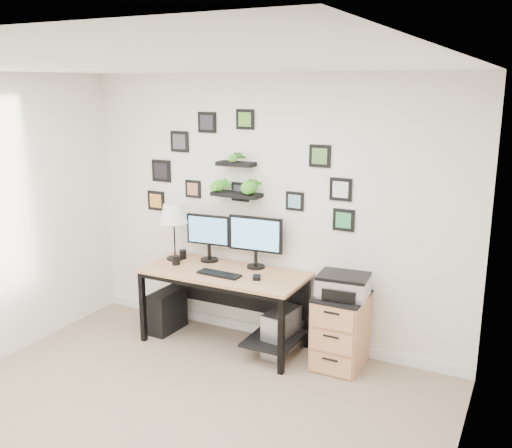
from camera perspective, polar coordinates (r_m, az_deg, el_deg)
The scene contains 14 objects.
room at distance 5.90m, azimuth 1.12°, elevation -10.65°, with size 4.00×4.00×4.00m.
desk at distance 5.53m, azimuth -2.76°, elevation -5.91°, with size 1.60×0.70×0.75m.
monitor_left at distance 5.73m, azimuth -4.76°, elevation -1.03°, with size 0.47×0.20×0.48m.
monitor_right at distance 5.49m, azimuth -0.05°, elevation -1.38°, with size 0.55×0.19×0.51m.
keyboard at distance 5.37m, azimuth -3.70°, elevation -5.02°, with size 0.43×0.14×0.02m, color black.
mouse at distance 5.25m, azimuth 0.08°, elevation -5.37°, with size 0.07×0.11×0.03m, color black.
table_lamp at distance 5.79m, azimuth -8.24°, elevation 0.90°, with size 0.28×0.28×0.58m.
mug at distance 5.71m, azimuth -8.00°, elevation -3.60°, with size 0.08×0.08×0.09m, color black.
pen_cup at distance 5.89m, azimuth -7.31°, elevation -3.02°, with size 0.07×0.07×0.09m, color black.
pc_tower_black at distance 6.02m, azimuth -8.83°, elevation -8.56°, with size 0.19×0.43×0.43m, color black.
pc_tower_grey at distance 5.47m, azimuth 2.54°, elevation -10.75°, with size 0.25×0.46×0.43m.
file_cabinet at distance 5.27m, azimuth 8.45°, elevation -10.49°, with size 0.43×0.53×0.67m.
printer at distance 5.10m, azimuth 8.73°, elevation -6.08°, with size 0.46×0.39×0.20m.
wall_decor at distance 5.53m, azimuth -1.88°, elevation 4.99°, with size 2.30×0.18×1.08m.
Camera 1 is at (2.32, -2.86, 2.48)m, focal length 40.00 mm.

